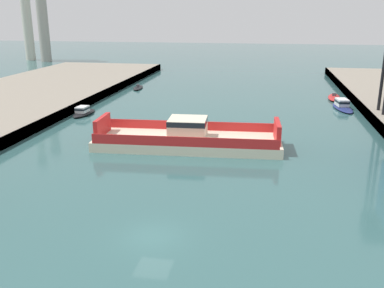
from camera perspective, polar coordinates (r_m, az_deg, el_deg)
ground_plane at (r=30.62m, az=-5.28°, el=-12.24°), size 400.00×400.00×0.00m
chain_ferry at (r=49.59m, az=-0.57°, el=0.80°), size 21.73×8.27×3.41m
moored_boat_near_left at (r=73.87m, az=19.41°, el=4.90°), size 3.40×8.16×1.58m
moored_boat_near_right at (r=67.51m, az=-14.29°, el=4.20°), size 2.46×6.01×1.39m
moored_boat_mid_left at (r=82.11m, az=18.41°, el=5.93°), size 2.97×7.19×1.08m
moored_boat_mid_right at (r=89.48m, az=-7.21°, el=7.47°), size 2.47×6.15×0.90m
smokestack_distant_b at (r=146.89m, az=-19.45°, el=16.84°), size 3.56×3.56×31.32m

